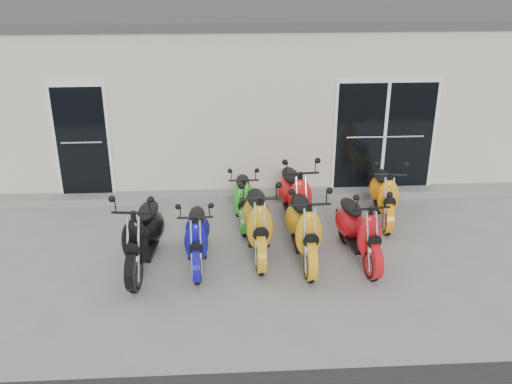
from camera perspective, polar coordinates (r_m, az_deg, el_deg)
ground at (r=9.47m, az=0.22°, el=-5.61°), size 80.00×80.00×0.00m
building at (r=13.82m, az=-1.17°, el=10.80°), size 14.00×6.00×3.20m
roof_cap at (r=13.55m, az=-1.23°, el=17.75°), size 14.20×6.20×0.16m
front_step at (r=11.25m, az=-0.44°, el=-0.32°), size 14.00×0.40×0.15m
door_left at (r=11.28m, az=-17.02°, el=5.13°), size 1.07×0.08×2.22m
door_right at (r=11.40m, az=12.73°, el=5.78°), size 2.02×0.08×2.22m
scooter_front_black at (r=8.75m, az=-11.29°, el=-3.43°), size 0.90×1.98×1.42m
scooter_front_blue at (r=8.78m, az=-5.96°, el=-3.70°), size 0.63×1.67×1.22m
scooter_front_orange_a at (r=9.00m, az=0.18°, el=-2.11°), size 0.72×1.94×1.43m
scooter_front_orange_b at (r=8.85m, az=4.82°, el=-2.68°), size 0.74×1.94×1.42m
scooter_front_red at (r=8.98m, az=10.29°, el=-2.93°), size 0.89×1.88×1.33m
scooter_back_green at (r=10.10m, az=-1.29°, el=0.03°), size 0.61×1.61×1.18m
scooter_back_red at (r=9.97m, az=3.89°, el=0.43°), size 0.85×1.98×1.42m
scooter_back_yellow at (r=10.41m, az=12.73°, el=0.47°), size 0.83×1.80×1.28m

